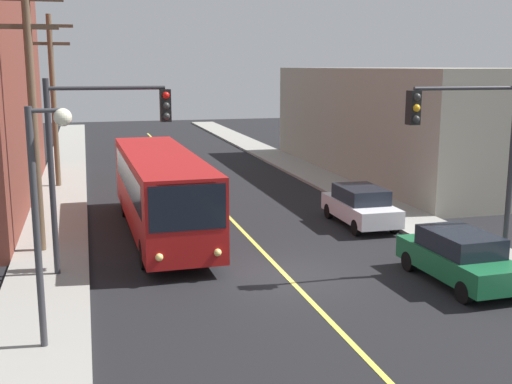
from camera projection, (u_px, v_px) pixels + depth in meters
ground_plane at (286, 276)px, 20.02m from camera, size 120.00×120.00×0.00m
sidewalk_left at (58, 216)px, 27.64m from camera, size 2.50×90.00×0.15m
sidewalk_right at (365, 199)px, 31.32m from camera, size 2.50×90.00×0.15m
lane_stripe_center at (202, 189)px, 34.23m from camera, size 0.16×60.00×0.01m
building_right_warehouse at (427, 121)px, 39.13m from camera, size 12.00×22.81×6.40m
city_bus at (161, 189)px, 24.66m from camera, size 2.79×12.20×3.20m
parked_car_green at (459, 257)px, 19.19m from camera, size 1.93×4.45×1.62m
parked_car_white at (360, 205)px, 26.26m from camera, size 1.85×4.42×1.62m
utility_pole_near at (32, 106)px, 21.38m from camera, size 2.40×0.28×9.12m
utility_pole_mid at (53, 93)px, 33.48m from camera, size 2.40×0.28×9.00m
traffic_signal_left_corner at (102, 139)px, 19.38m from camera, size 3.75×0.48×6.00m
traffic_signal_right_corner at (470, 140)px, 19.31m from camera, size 3.75×0.48×6.00m
street_lamp_left at (45, 193)px, 14.05m from camera, size 0.98×0.40×5.50m
fire_hydrant at (381, 200)px, 28.69m from camera, size 0.44×0.26×0.84m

